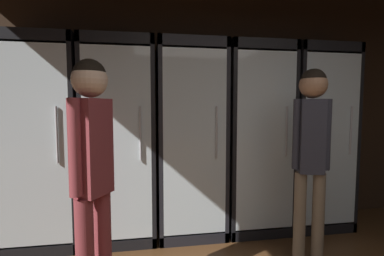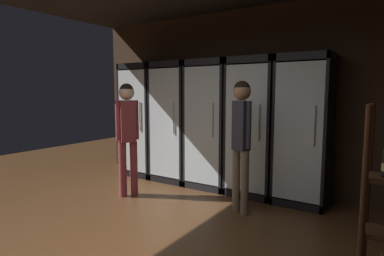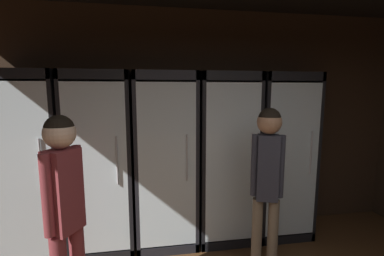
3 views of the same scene
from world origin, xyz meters
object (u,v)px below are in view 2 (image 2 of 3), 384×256
object	(u,v)px
cooler_left	(176,123)
cooler_right	(254,128)
cooler_center	(212,126)
cooler_far_right	(304,131)
shopper_far	(127,128)
cooler_far_left	(144,121)
shopper_near	(241,130)

from	to	relation	value
cooler_left	cooler_right	bearing A→B (deg)	0.01
cooler_center	cooler_far_right	bearing A→B (deg)	-0.05
cooler_far_right	cooler_center	bearing A→B (deg)	179.95
shopper_far	cooler_far_left	bearing A→B (deg)	120.65
cooler_far_right	shopper_far	world-z (taller)	cooler_far_right
cooler_far_left	cooler_far_right	bearing A→B (deg)	-0.05
cooler_center	shopper_near	bearing A→B (deg)	-42.88
cooler_far_left	cooler_center	world-z (taller)	same
cooler_far_right	shopper_far	bearing A→B (deg)	-153.95
cooler_left	cooler_center	world-z (taller)	same
shopper_near	cooler_far_left	bearing A→B (deg)	160.47
cooler_left	cooler_right	size ratio (longest dim) A/B	1.00
cooler_far_right	shopper_near	size ratio (longest dim) A/B	1.22
cooler_far_left	cooler_right	bearing A→B (deg)	-0.05
cooler_far_left	shopper_far	xyz separation A→B (m)	(0.65, -1.09, 0.03)
cooler_far_left	cooler_left	world-z (taller)	same
cooler_center	cooler_right	distance (m)	0.72
cooler_left	cooler_right	xyz separation A→B (m)	(1.43, 0.00, -0.00)
shopper_far	cooler_center	bearing A→B (deg)	54.09
cooler_center	cooler_right	size ratio (longest dim) A/B	1.00
cooler_center	shopper_far	size ratio (longest dim) A/B	1.23
cooler_far_left	shopper_far	distance (m)	1.27
cooler_left	cooler_far_left	bearing A→B (deg)	179.82
cooler_left	shopper_far	size ratio (longest dim) A/B	1.23
cooler_far_left	cooler_far_right	xyz separation A→B (m)	(2.87, -0.00, 0.01)
cooler_left	cooler_far_right	world-z (taller)	same
cooler_center	cooler_right	xyz separation A→B (m)	(0.72, -0.00, 0.00)
cooler_far_right	shopper_near	world-z (taller)	cooler_far_right
cooler_center	shopper_far	bearing A→B (deg)	-125.91
cooler_far_left	cooler_center	bearing A→B (deg)	-0.04
cooler_left	shopper_near	bearing A→B (deg)	-27.12
cooler_far_left	shopper_near	xyz separation A→B (m)	(2.32, -0.82, 0.08)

